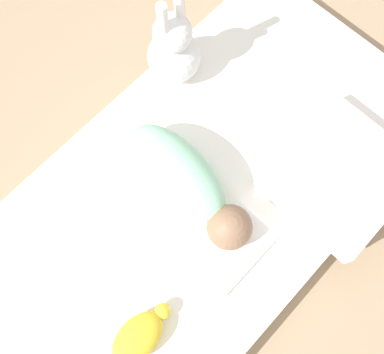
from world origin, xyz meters
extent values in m
plane|color=#9E8466|center=(0.00, 0.00, 0.00)|extent=(12.00, 12.00, 0.00)
cube|color=white|center=(0.00, 0.00, 0.07)|extent=(1.55, 0.85, 0.14)
cube|color=white|center=(-0.10, -0.20, 0.15)|extent=(0.25, 0.16, 0.02)
ellipsoid|color=#99D6B2|center=(-0.06, 0.07, 0.23)|extent=(0.20, 0.39, 0.18)
sphere|color=#89664C|center=(-0.07, -0.16, 0.22)|extent=(0.14, 0.14, 0.14)
cube|color=white|center=(0.29, -0.29, 0.18)|extent=(0.39, 0.36, 0.09)
sphere|color=white|center=(0.22, 0.36, 0.23)|extent=(0.18, 0.18, 0.18)
sphere|color=white|center=(0.22, 0.36, 0.36)|extent=(0.12, 0.12, 0.12)
cylinder|color=white|center=(0.19, 0.36, 0.45)|extent=(0.03, 0.03, 0.12)
cylinder|color=white|center=(0.26, 0.36, 0.45)|extent=(0.03, 0.03, 0.12)
ellipsoid|color=yellow|center=(-0.47, -0.18, 0.18)|extent=(0.17, 0.11, 0.08)
sphere|color=yellow|center=(-0.37, -0.18, 0.17)|extent=(0.05, 0.05, 0.05)
camera|label=1|loc=(-0.33, -0.25, 1.51)|focal=42.00mm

